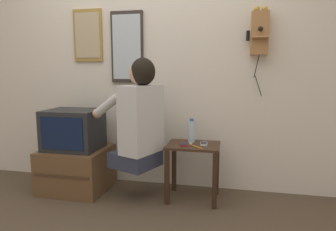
{
  "coord_description": "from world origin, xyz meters",
  "views": [
    {
      "loc": [
        0.87,
        -1.76,
        1.17
      ],
      "look_at": [
        0.3,
        0.81,
        0.78
      ],
      "focal_mm": 32.0,
      "sensor_mm": 36.0,
      "label": 1
    }
  ],
  "objects_px": {
    "wall_phone_antique": "(260,32)",
    "wall_mirror": "(127,47)",
    "cell_phone_spare": "(204,144)",
    "person": "(139,117)",
    "water_bottle": "(191,131)",
    "framed_picture": "(88,35)",
    "television": "(73,129)",
    "toothbrush": "(195,146)",
    "cell_phone_held": "(184,144)"
  },
  "relations": [
    {
      "from": "television",
      "to": "wall_mirror",
      "type": "relative_size",
      "value": 0.72
    },
    {
      "from": "framed_picture",
      "to": "person",
      "type": "bearing_deg",
      "value": -31.85
    },
    {
      "from": "framed_picture",
      "to": "wall_mirror",
      "type": "bearing_deg",
      "value": -0.42
    },
    {
      "from": "television",
      "to": "cell_phone_held",
      "type": "relative_size",
      "value": 3.71
    },
    {
      "from": "person",
      "to": "cell_phone_held",
      "type": "relative_size",
      "value": 7.12
    },
    {
      "from": "wall_phone_antique",
      "to": "water_bottle",
      "type": "xyz_separation_m",
      "value": [
        -0.58,
        -0.17,
        -0.89
      ]
    },
    {
      "from": "wall_mirror",
      "to": "cell_phone_spare",
      "type": "distance_m",
      "value": 1.23
    },
    {
      "from": "television",
      "to": "toothbrush",
      "type": "bearing_deg",
      "value": -2.72
    },
    {
      "from": "framed_picture",
      "to": "water_bottle",
      "type": "xyz_separation_m",
      "value": [
        1.12,
        -0.22,
        -0.91
      ]
    },
    {
      "from": "wall_mirror",
      "to": "toothbrush",
      "type": "relative_size",
      "value": 5.05
    },
    {
      "from": "person",
      "to": "toothbrush",
      "type": "relative_size",
      "value": 6.99
    },
    {
      "from": "television",
      "to": "framed_picture",
      "type": "height_order",
      "value": "framed_picture"
    },
    {
      "from": "wall_mirror",
      "to": "person",
      "type": "bearing_deg",
      "value": -59.03
    },
    {
      "from": "water_bottle",
      "to": "toothbrush",
      "type": "height_order",
      "value": "water_bottle"
    },
    {
      "from": "framed_picture",
      "to": "toothbrush",
      "type": "bearing_deg",
      "value": -18.43
    },
    {
      "from": "cell_phone_spare",
      "to": "toothbrush",
      "type": "relative_size",
      "value": 0.92
    },
    {
      "from": "wall_mirror",
      "to": "cell_phone_spare",
      "type": "height_order",
      "value": "wall_mirror"
    },
    {
      "from": "television",
      "to": "water_bottle",
      "type": "relative_size",
      "value": 2.31
    },
    {
      "from": "toothbrush",
      "to": "cell_phone_spare",
      "type": "bearing_deg",
      "value": 15.15
    },
    {
      "from": "framed_picture",
      "to": "water_bottle",
      "type": "bearing_deg",
      "value": -10.91
    },
    {
      "from": "television",
      "to": "wall_mirror",
      "type": "height_order",
      "value": "wall_mirror"
    },
    {
      "from": "person",
      "to": "water_bottle",
      "type": "bearing_deg",
      "value": -42.95
    },
    {
      "from": "person",
      "to": "cell_phone_held",
      "type": "distance_m",
      "value": 0.47
    },
    {
      "from": "person",
      "to": "television",
      "type": "relative_size",
      "value": 1.92
    },
    {
      "from": "person",
      "to": "cell_phone_spare",
      "type": "relative_size",
      "value": 7.56
    },
    {
      "from": "water_bottle",
      "to": "toothbrush",
      "type": "xyz_separation_m",
      "value": [
        0.06,
        -0.18,
        -0.1
      ]
    },
    {
      "from": "television",
      "to": "water_bottle",
      "type": "xyz_separation_m",
      "value": [
        1.14,
        0.12,
        0.01
      ]
    },
    {
      "from": "wall_mirror",
      "to": "toothbrush",
      "type": "distance_m",
      "value": 1.22
    },
    {
      "from": "framed_picture",
      "to": "toothbrush",
      "type": "distance_m",
      "value": 1.6
    },
    {
      "from": "wall_mirror",
      "to": "cell_phone_spare",
      "type": "bearing_deg",
      "value": -18.79
    },
    {
      "from": "wall_mirror",
      "to": "cell_phone_spare",
      "type": "xyz_separation_m",
      "value": [
        0.81,
        -0.28,
        -0.88
      ]
    },
    {
      "from": "person",
      "to": "wall_mirror",
      "type": "distance_m",
      "value": 0.8
    },
    {
      "from": "water_bottle",
      "to": "wall_mirror",
      "type": "bearing_deg",
      "value": 162.93
    },
    {
      "from": "toothbrush",
      "to": "wall_mirror",
      "type": "bearing_deg",
      "value": 109.09
    },
    {
      "from": "framed_picture",
      "to": "water_bottle",
      "type": "height_order",
      "value": "framed_picture"
    },
    {
      "from": "framed_picture",
      "to": "water_bottle",
      "type": "relative_size",
      "value": 2.39
    },
    {
      "from": "water_bottle",
      "to": "toothbrush",
      "type": "relative_size",
      "value": 1.57
    },
    {
      "from": "wall_phone_antique",
      "to": "wall_mirror",
      "type": "xyz_separation_m",
      "value": [
        -1.27,
        0.04,
        -0.11
      ]
    },
    {
      "from": "wall_phone_antique",
      "to": "wall_mirror",
      "type": "relative_size",
      "value": 1.14
    },
    {
      "from": "cell_phone_held",
      "to": "cell_phone_spare",
      "type": "xyz_separation_m",
      "value": [
        0.17,
        0.06,
        0.0
      ]
    },
    {
      "from": "toothbrush",
      "to": "television",
      "type": "bearing_deg",
      "value": 133.82
    },
    {
      "from": "toothbrush",
      "to": "wall_phone_antique",
      "type": "bearing_deg",
      "value": -10.06
    },
    {
      "from": "cell_phone_held",
      "to": "water_bottle",
      "type": "bearing_deg",
      "value": 48.67
    },
    {
      "from": "cell_phone_held",
      "to": "water_bottle",
      "type": "distance_m",
      "value": 0.17
    },
    {
      "from": "person",
      "to": "framed_picture",
      "type": "bearing_deg",
      "value": 80.27
    },
    {
      "from": "cell_phone_spare",
      "to": "television",
      "type": "bearing_deg",
      "value": 177.14
    },
    {
      "from": "framed_picture",
      "to": "wall_phone_antique",
      "type": "bearing_deg",
      "value": -1.49
    },
    {
      "from": "wall_mirror",
      "to": "water_bottle",
      "type": "height_order",
      "value": "wall_mirror"
    },
    {
      "from": "cell_phone_spare",
      "to": "toothbrush",
      "type": "distance_m",
      "value": 0.13
    },
    {
      "from": "wall_phone_antique",
      "to": "cell_phone_held",
      "type": "bearing_deg",
      "value": -154.58
    }
  ]
}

